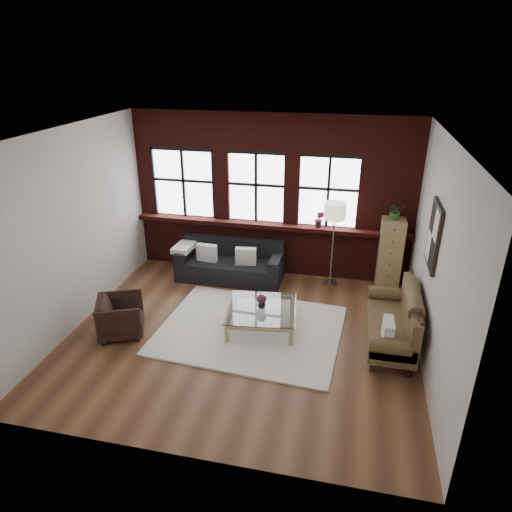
% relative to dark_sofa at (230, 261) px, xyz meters
% --- Properties ---
extents(floor, '(5.50, 5.50, 0.00)m').
position_rel_dark_sofa_xyz_m(floor, '(0.71, -1.90, -0.38)').
color(floor, '#54311F').
rests_on(floor, ground).
extents(ceiling, '(5.50, 5.50, 0.00)m').
position_rel_dark_sofa_xyz_m(ceiling, '(0.71, -1.90, 2.82)').
color(ceiling, white).
rests_on(ceiling, ground).
extents(wall_back, '(5.50, 0.00, 5.50)m').
position_rel_dark_sofa_xyz_m(wall_back, '(0.71, 0.60, 1.22)').
color(wall_back, beige).
rests_on(wall_back, ground).
extents(wall_front, '(5.50, 0.00, 5.50)m').
position_rel_dark_sofa_xyz_m(wall_front, '(0.71, -4.40, 1.22)').
color(wall_front, beige).
rests_on(wall_front, ground).
extents(wall_left, '(0.00, 5.00, 5.00)m').
position_rel_dark_sofa_xyz_m(wall_left, '(-2.04, -1.90, 1.22)').
color(wall_left, beige).
rests_on(wall_left, ground).
extents(wall_right, '(0.00, 5.00, 5.00)m').
position_rel_dark_sofa_xyz_m(wall_right, '(3.46, -1.90, 1.22)').
color(wall_right, beige).
rests_on(wall_right, ground).
extents(brick_backwall, '(5.50, 0.12, 3.20)m').
position_rel_dark_sofa_xyz_m(brick_backwall, '(0.71, 0.54, 1.22)').
color(brick_backwall, '#461210').
rests_on(brick_backwall, floor).
extents(sill_ledge, '(5.50, 0.30, 0.08)m').
position_rel_dark_sofa_xyz_m(sill_ledge, '(0.71, 0.45, 0.66)').
color(sill_ledge, '#461210').
rests_on(sill_ledge, brick_backwall).
extents(window_left, '(1.38, 0.10, 1.50)m').
position_rel_dark_sofa_xyz_m(window_left, '(-1.09, 0.55, 1.37)').
color(window_left, black).
rests_on(window_left, brick_backwall).
extents(window_mid, '(1.38, 0.10, 1.50)m').
position_rel_dark_sofa_xyz_m(window_mid, '(0.41, 0.55, 1.37)').
color(window_mid, black).
rests_on(window_mid, brick_backwall).
extents(window_right, '(1.38, 0.10, 1.50)m').
position_rel_dark_sofa_xyz_m(window_right, '(1.81, 0.55, 1.37)').
color(window_right, black).
rests_on(window_right, brick_backwall).
extents(wall_poster, '(0.05, 0.74, 0.94)m').
position_rel_dark_sofa_xyz_m(wall_poster, '(3.43, -1.60, 1.47)').
color(wall_poster, black).
rests_on(wall_poster, wall_right).
extents(shag_rug, '(3.06, 2.48, 0.03)m').
position_rel_dark_sofa_xyz_m(shag_rug, '(0.82, -1.75, -0.36)').
color(shag_rug, silver).
rests_on(shag_rug, floor).
extents(dark_sofa, '(2.08, 0.84, 0.75)m').
position_rel_dark_sofa_xyz_m(dark_sofa, '(0.00, 0.00, 0.00)').
color(dark_sofa, black).
rests_on(dark_sofa, floor).
extents(pillow_a, '(0.41, 0.18, 0.34)m').
position_rel_dark_sofa_xyz_m(pillow_a, '(-0.45, -0.10, 0.19)').
color(pillow_a, silver).
rests_on(pillow_a, dark_sofa).
extents(pillow_b, '(0.42, 0.20, 0.34)m').
position_rel_dark_sofa_xyz_m(pillow_b, '(0.35, -0.10, 0.19)').
color(pillow_b, silver).
rests_on(pillow_b, dark_sofa).
extents(vintage_settee, '(0.77, 1.74, 0.93)m').
position_rel_dark_sofa_xyz_m(vintage_settee, '(3.01, -1.66, 0.09)').
color(vintage_settee, brown).
rests_on(vintage_settee, floor).
extents(pillow_settee, '(0.15, 0.38, 0.34)m').
position_rel_dark_sofa_xyz_m(pillow_settee, '(2.93, -2.19, 0.20)').
color(pillow_settee, silver).
rests_on(pillow_settee, vintage_settee).
extents(armchair, '(0.92, 0.91, 0.64)m').
position_rel_dark_sofa_xyz_m(armchair, '(-1.20, -2.27, -0.06)').
color(armchair, black).
rests_on(armchair, floor).
extents(coffee_table, '(1.25, 1.25, 0.38)m').
position_rel_dark_sofa_xyz_m(coffee_table, '(0.97, -1.61, -0.20)').
color(coffee_table, tan).
rests_on(coffee_table, shag_rug).
extents(vase, '(0.17, 0.17, 0.14)m').
position_rel_dark_sofa_xyz_m(vase, '(0.97, -1.61, 0.06)').
color(vase, '#B2B2B2').
rests_on(vase, coffee_table).
extents(flowers, '(0.16, 0.16, 0.16)m').
position_rel_dark_sofa_xyz_m(flowers, '(0.97, -1.61, 0.16)').
color(flowers, '#561D3E').
rests_on(flowers, vase).
extents(drawer_chest, '(0.43, 0.43, 1.40)m').
position_rel_dark_sofa_xyz_m(drawer_chest, '(3.06, 0.28, 0.33)').
color(drawer_chest, tan).
rests_on(drawer_chest, floor).
extents(potted_plant_top, '(0.39, 0.37, 0.35)m').
position_rel_dark_sofa_xyz_m(potted_plant_top, '(3.06, 0.28, 1.20)').
color(potted_plant_top, '#2D5923').
rests_on(potted_plant_top, drawer_chest).
extents(floor_lamp, '(0.40, 0.40, 1.82)m').
position_rel_dark_sofa_xyz_m(floor_lamp, '(1.98, 0.18, 0.53)').
color(floor_lamp, '#A5A5A8').
rests_on(floor_lamp, floor).
extents(sill_plant, '(0.22, 0.19, 0.34)m').
position_rel_dark_sofa_xyz_m(sill_plant, '(1.69, 0.42, 0.87)').
color(sill_plant, '#561D3E').
rests_on(sill_plant, sill_ledge).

